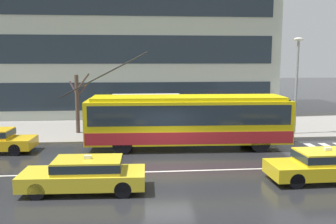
{
  "coord_description": "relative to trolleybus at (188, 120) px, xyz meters",
  "views": [
    {
      "loc": [
        -1.56,
        -17.01,
        4.95
      ],
      "look_at": [
        0.33,
        3.28,
        2.03
      ],
      "focal_mm": 39.41,
      "sensor_mm": 36.0,
      "label": 1
    }
  ],
  "objects": [
    {
      "name": "ground_plane",
      "position": [
        -1.44,
        -3.05,
        -1.62
      ],
      "size": [
        160.0,
        160.0,
        0.0
      ],
      "primitive_type": "plane",
      "color": "#242528"
    },
    {
      "name": "sidewalk_slab",
      "position": [
        -1.44,
        6.6,
        -1.55
      ],
      "size": [
        80.0,
        10.0,
        0.14
      ],
      "primitive_type": "cube",
      "color": "gray",
      "rests_on": "ground_plane"
    },
    {
      "name": "crosswalk_stripe_edge_near",
      "position": [
        7.18,
        -1.72,
        -1.61
      ],
      "size": [
        0.44,
        4.4,
        0.01
      ],
      "primitive_type": "cube",
      "color": "beige",
      "rests_on": "ground_plane"
    },
    {
      "name": "lane_centre_line",
      "position": [
        -1.44,
        -4.25,
        -1.61
      ],
      "size": [
        72.0,
        0.14,
        0.01
      ],
      "primitive_type": "cube",
      "color": "silver",
      "rests_on": "ground_plane"
    },
    {
      "name": "trolleybus",
      "position": [
        0.0,
        0.0,
        0.0
      ],
      "size": [
        12.56,
        2.98,
        5.36
      ],
      "color": "yellow",
      "rests_on": "ground_plane"
    },
    {
      "name": "taxi_oncoming_far",
      "position": [
        4.73,
        -6.11,
        -0.92
      ],
      "size": [
        4.48,
        1.84,
        1.39
      ],
      "color": "yellow",
      "rests_on": "ground_plane"
    },
    {
      "name": "taxi_oncoming_near",
      "position": [
        -4.86,
        -6.43,
        -0.91
      ],
      "size": [
        4.68,
        1.91,
        1.39
      ],
      "color": "yellow",
      "rests_on": "ground_plane"
    },
    {
      "name": "bus_shelter",
      "position": [
        -2.22,
        3.18,
        0.51
      ],
      "size": [
        4.29,
        1.89,
        2.6
      ],
      "color": "gray",
      "rests_on": "sidewalk_slab"
    },
    {
      "name": "pedestrian_at_shelter",
      "position": [
        0.09,
        2.36,
        0.07
      ],
      "size": [
        1.14,
        1.14,
        1.92
      ],
      "color": "navy",
      "rests_on": "sidewalk_slab"
    },
    {
      "name": "pedestrian_approaching_curb",
      "position": [
        3.05,
        3.26,
        0.1
      ],
      "size": [
        1.18,
        1.18,
        1.91
      ],
      "color": "brown",
      "rests_on": "sidewalk_slab"
    },
    {
      "name": "pedestrian_walking_past",
      "position": [
        4.58,
        4.26,
        0.21
      ],
      "size": [
        1.6,
        1.6,
        2.05
      ],
      "color": "black",
      "rests_on": "sidewalk_slab"
    },
    {
      "name": "street_lamp",
      "position": [
        7.44,
        2.78,
        2.21
      ],
      "size": [
        0.6,
        0.32,
        6.19
      ],
      "color": "gray",
      "rests_on": "sidewalk_slab"
    },
    {
      "name": "street_tree_bare",
      "position": [
        -6.67,
        4.35,
        0.62
      ],
      "size": [
        1.5,
        1.15,
        3.93
      ],
      "color": "brown",
      "rests_on": "sidewalk_slab"
    }
  ]
}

